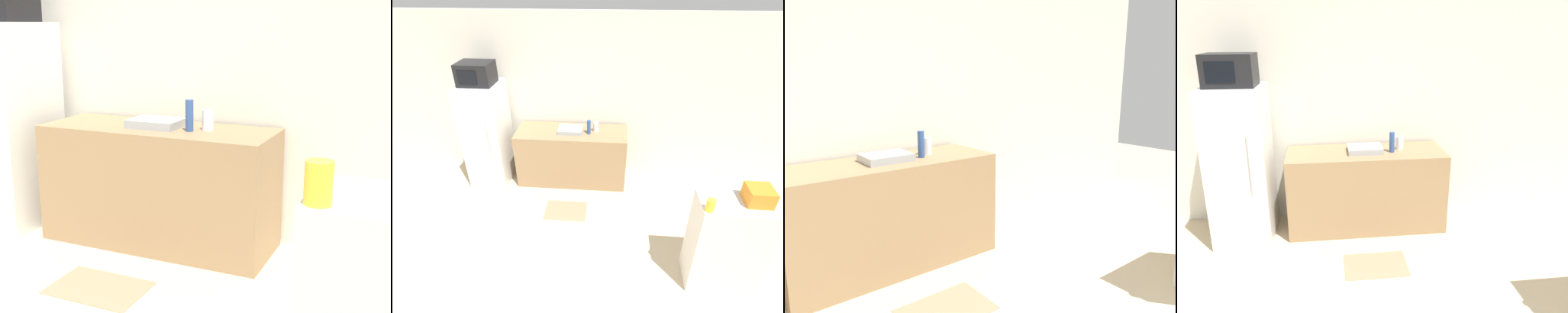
# 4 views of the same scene
# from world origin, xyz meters

# --- Properties ---
(wall_back) EXTENTS (8.00, 0.06, 2.60)m
(wall_back) POSITION_xyz_m (0.00, 3.09, 1.30)
(wall_back) COLOR silver
(wall_back) RESTS_ON ground_plane
(refrigerator) EXTENTS (0.60, 0.70, 1.65)m
(refrigerator) POSITION_xyz_m (-1.16, 2.63, 0.83)
(refrigerator) COLOR white
(refrigerator) RESTS_ON ground_plane
(counter) EXTENTS (1.74, 0.64, 0.90)m
(counter) POSITION_xyz_m (0.17, 2.71, 0.45)
(counter) COLOR #937551
(counter) RESTS_ON ground_plane
(sink_basin) EXTENTS (0.38, 0.30, 0.06)m
(sink_basin) POSITION_xyz_m (0.16, 2.71, 0.93)
(sink_basin) COLOR #9EA3A8
(sink_basin) RESTS_ON counter
(bottle_tall) EXTENTS (0.06, 0.06, 0.23)m
(bottle_tall) POSITION_xyz_m (0.45, 2.66, 1.01)
(bottle_tall) COLOR #2D4C8C
(bottle_tall) RESTS_ON counter
(bottle_short) EXTENTS (0.08, 0.08, 0.15)m
(bottle_short) POSITION_xyz_m (0.55, 2.75, 0.97)
(bottle_short) COLOR silver
(bottle_short) RESTS_ON counter
(jar) EXTENTS (0.08, 0.08, 0.13)m
(jar) POSITION_xyz_m (1.74, 0.71, 1.20)
(jar) COLOR yellow
(jar) RESTS_ON shelf_cabinet
(kitchen_rug) EXTENTS (0.61, 0.43, 0.01)m
(kitchen_rug) POSITION_xyz_m (0.17, 1.87, 0.00)
(kitchen_rug) COLOR #937A5B
(kitchen_rug) RESTS_ON ground_plane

